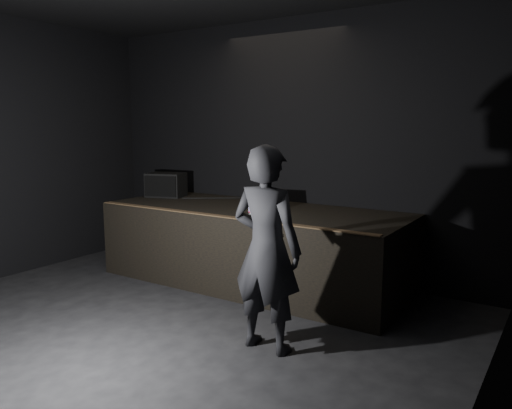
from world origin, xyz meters
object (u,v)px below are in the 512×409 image
object	(u,v)px
laptop	(266,205)
person	(267,249)
stage_riser	(253,246)
stage_monitor	(166,185)
beer_can	(251,209)

from	to	relation	value
laptop	person	xyz separation A→B (m)	(0.96, -1.55, -0.11)
stage_riser	stage_monitor	xyz separation A→B (m)	(-1.67, 0.16, 0.68)
stage_riser	laptop	distance (m)	0.60
laptop	person	bearing A→B (deg)	-81.89
stage_monitor	beer_can	xyz separation A→B (m)	(1.93, -0.61, -0.10)
beer_can	person	bearing A→B (deg)	-50.83
person	stage_riser	bearing A→B (deg)	-52.75
laptop	stage_monitor	bearing A→B (deg)	150.39
stage_riser	laptop	world-z (taller)	laptop
stage_riser	beer_can	bearing A→B (deg)	-59.04
stage_monitor	beer_can	world-z (taller)	stage_monitor
beer_can	stage_riser	bearing A→B (deg)	120.96
beer_can	person	size ratio (longest dim) A/B	0.08
stage_riser	person	bearing A→B (deg)	-52.97
laptop	beer_can	size ratio (longest dim) A/B	2.74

